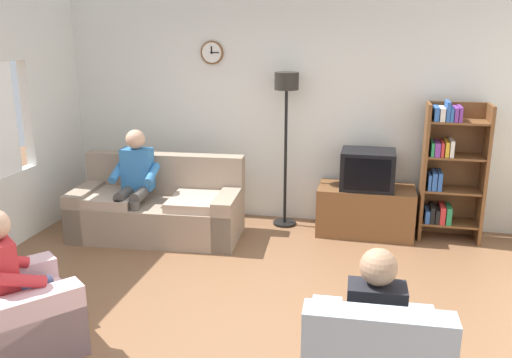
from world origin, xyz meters
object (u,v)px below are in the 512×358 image
floor_lamp (286,107)px  armchair_near_window (6,317)px  tv (368,169)px  person_in_right_armchair (374,322)px  person_on_couch (135,178)px  person_in_left_armchair (14,275)px  bookshelf (449,170)px  tv_stand (365,210)px  couch (158,209)px

floor_lamp → armchair_near_window: floor_lamp is taller
tv → person_in_right_armchair: bearing=-88.0°
person_on_couch → person_in_left_armchair: (0.10, -2.31, -0.09)m
bookshelf → person_in_left_armchair: bookshelf is taller
armchair_near_window → floor_lamp: bearing=63.7°
tv_stand → person_in_right_armchair: 3.10m
armchair_near_window → person_on_couch: (-0.05, 2.37, 0.41)m
tv → floor_lamp: bearing=172.7°
couch → tv: size_ratio=3.25×
floor_lamp → person_in_right_armchair: 3.46m
floor_lamp → person_in_left_armchair: bearing=-115.9°
couch → floor_lamp: size_ratio=1.06×
floor_lamp → armchair_near_window: (-1.55, -3.14, -1.16)m
couch → armchair_near_window: bearing=-94.0°
tv → person_on_couch: size_ratio=0.48×
tv_stand → floor_lamp: (-0.97, 0.10, 1.17)m
couch → person_on_couch: 0.46m
tv_stand → person_on_couch: bearing=-165.4°
bookshelf → person_in_left_armchair: size_ratio=1.41×
floor_lamp → person_in_left_armchair: floor_lamp is taller
couch → person_in_right_armchair: 3.53m
tv_stand → bookshelf: bookshelf is taller
tv_stand → person_in_left_armchair: bearing=-129.6°
floor_lamp → armchair_near_window: bearing=-116.3°
person_in_right_armchair → tv: bearing=92.0°
bookshelf → person_in_left_armchair: bearing=-137.8°
floor_lamp → person_in_left_armchair: 3.52m
tv → person_on_couch: person_on_couch is taller
tv_stand → floor_lamp: floor_lamp is taller
couch → person_in_right_armchair: size_ratio=1.74×
tv_stand → person_on_couch: (-2.57, -0.67, 0.42)m
couch → person_in_left_armchair: (-0.12, -2.42, 0.29)m
tv_stand → bookshelf: 1.03m
couch → armchair_near_window: (-0.17, -2.48, -0.02)m
person_on_couch → person_in_right_armchair: person_on_couch is taller
armchair_near_window → person_on_couch: 2.41m
couch → tv: bearing=12.8°
couch → armchair_near_window: size_ratio=1.64×
floor_lamp → person_in_left_armchair: size_ratio=1.65×
couch → bookshelf: (3.23, 0.63, 0.49)m
couch → person_in_left_armchair: size_ratio=1.74×
couch → armchair_near_window: same height
bookshelf → floor_lamp: 1.97m
person_in_left_armchair → floor_lamp: bearing=64.1°
couch → floor_lamp: (1.38, 0.66, 1.14)m
person_on_couch → tv_stand: bearing=14.6°
tv → armchair_near_window: 3.96m
person_in_right_armchair → person_in_left_armchair: bearing=177.6°
tv_stand → person_in_right_armchair: person_in_right_armchair is taller
person_in_right_armchair → armchair_near_window: bearing=179.2°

